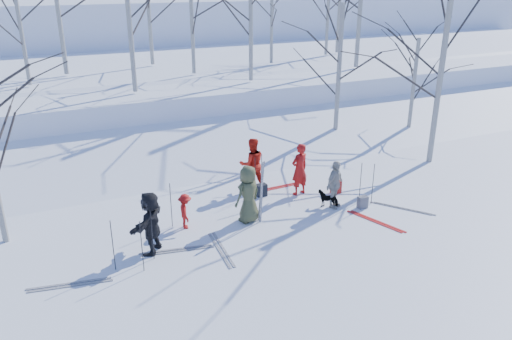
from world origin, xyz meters
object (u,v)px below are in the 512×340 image
backpack_grey (363,202)px  skier_grey_west (151,222)px  skier_red_north (300,169)px  dog (328,198)px  skier_redor_behind (252,164)px  skier_olive_center (248,194)px  skier_cream_east (335,185)px  backpack_red (336,187)px  skier_red_seated (185,211)px  backpack_dark (261,190)px

backpack_grey → skier_grey_west: bearing=178.6°
skier_red_north → dog: size_ratio=2.75×
skier_red_north → skier_redor_behind: bearing=-52.1°
dog → backpack_grey: dog is taller
dog → skier_olive_center: bearing=-57.5°
skier_olive_center → skier_cream_east: size_ratio=1.13×
skier_grey_west → skier_red_north: bearing=144.3°
skier_red_north → backpack_red: (1.15, -0.45, -0.66)m
backpack_grey → skier_cream_east: bearing=151.1°
skier_cream_east → skier_grey_west: bearing=154.6°
skier_red_seated → skier_cream_east: bearing=-88.0°
skier_red_seated → backpack_grey: size_ratio=2.70×
backpack_grey → backpack_dark: backpack_dark is taller
skier_olive_center → skier_red_seated: (-1.78, 0.38, -0.34)m
skier_grey_west → dog: bearing=131.4°
skier_red_north → backpack_red: skier_red_north is taller
skier_cream_east → skier_olive_center: bearing=146.6°
dog → backpack_grey: (0.91, -0.55, -0.08)m
skier_red_north → dog: skier_red_north is taller
skier_grey_west → dog: size_ratio=2.66×
skier_red_seated → skier_redor_behind: bearing=-48.9°
skier_red_seated → backpack_dark: skier_red_seated is taller
skier_redor_behind → backpack_red: (2.36, -1.49, -0.68)m
skier_cream_east → backpack_red: 1.22m
skier_cream_east → backpack_red: bearing=24.9°
backpack_grey → backpack_dark: bearing=138.8°
skier_red_seated → backpack_grey: skier_red_seated is taller
skier_red_north → skier_redor_behind: skier_redor_behind is taller
skier_olive_center → backpack_red: size_ratio=4.07×
skier_grey_west → backpack_grey: skier_grey_west is taller
backpack_grey → dog: bearing=148.8°
skier_olive_center → skier_red_north: skier_red_north is taller
skier_grey_west → backpack_grey: size_ratio=4.42×
skier_red_north → skier_grey_west: skier_red_north is taller
skier_cream_east → skier_redor_behind: bearing=97.7°
skier_cream_east → skier_grey_west: skier_grey_west is taller
skier_red_seated → backpack_dark: bearing=-59.7°
backpack_grey → backpack_red: bearing=95.1°
backpack_red → skier_cream_east: bearing=-127.1°
skier_red_north → dog: (0.35, -1.20, -0.60)m
skier_red_seated → skier_red_north: bearing=-70.5°
skier_redor_behind → skier_grey_west: (-4.05, -2.63, -0.05)m
skier_red_north → skier_cream_east: size_ratio=1.15×
skier_red_seated → skier_grey_west: size_ratio=0.61×
skier_red_seated → dog: 4.47m
skier_redor_behind → skier_cream_east: skier_redor_behind is taller
skier_redor_behind → dog: bearing=134.0°
skier_red_north → backpack_red: bearing=147.0°
skier_olive_center → backpack_red: bearing=170.9°
skier_cream_east → dog: (-0.13, 0.12, -0.49)m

